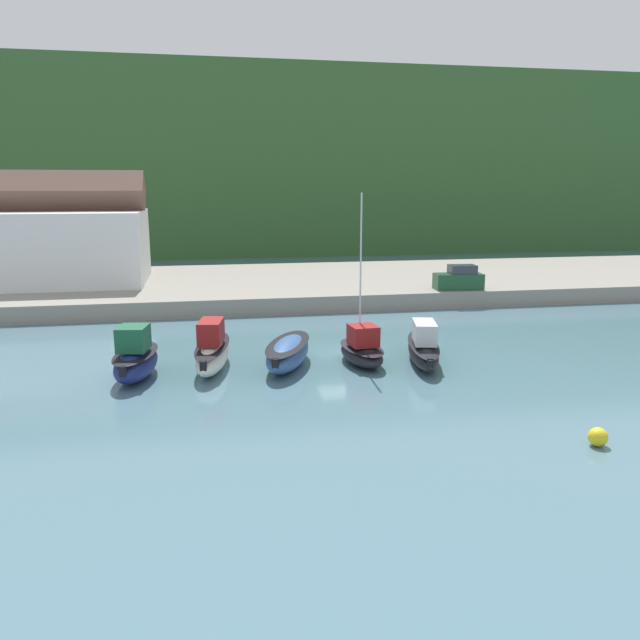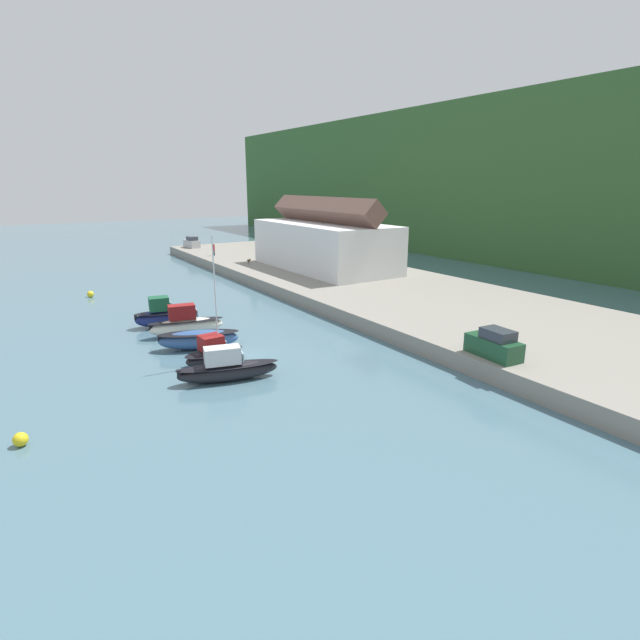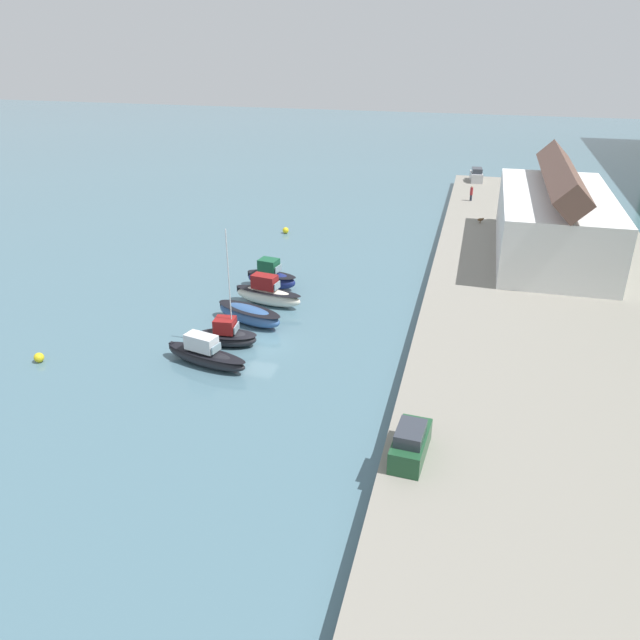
# 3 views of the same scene
# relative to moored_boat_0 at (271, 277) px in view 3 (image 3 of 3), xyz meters

# --- Properties ---
(ground_plane) EXTENTS (320.00, 320.00, 0.00)m
(ground_plane) POSITION_rel_moored_boat_0_xyz_m (12.05, 2.98, -1.13)
(ground_plane) COLOR slate
(quay_promenade) EXTENTS (128.07, 23.37, 1.45)m
(quay_promenade) POSITION_rel_moored_boat_0_xyz_m (12.05, 27.24, -0.40)
(quay_promenade) COLOR gray
(quay_promenade) RESTS_ON ground_plane
(harbor_clubhouse) EXTENTS (24.46, 11.21, 10.40)m
(harbor_clubhouse) POSITION_rel_moored_boat_0_xyz_m (-13.56, 27.62, 4.11)
(harbor_clubhouse) COLOR white
(harbor_clubhouse) RESTS_ON quay_promenade
(moored_boat_0) EXTENTS (2.92, 5.65, 3.02)m
(moored_boat_0) POSITION_rel_moored_boat_0_xyz_m (0.00, 0.00, 0.00)
(moored_boat_0) COLOR navy
(moored_boat_0) RESTS_ON ground_plane
(moored_boat_1) EXTENTS (2.86, 7.06, 2.97)m
(moored_boat_1) POSITION_rel_moored_boat_0_xyz_m (4.16, 1.04, -0.02)
(moored_boat_1) COLOR white
(moored_boat_1) RESTS_ON ground_plane
(moored_boat_2) EXTENTS (4.37, 7.17, 1.64)m
(moored_boat_2) POSITION_rel_moored_boat_0_xyz_m (8.51, 0.77, -0.27)
(moored_boat_2) COLOR #33568E
(moored_boat_2) RESTS_ON ground_plane
(moored_boat_3) EXTENTS (2.58, 5.00, 10.03)m
(moored_boat_3) POSITION_rel_moored_boat_0_xyz_m (12.89, 0.51, -0.23)
(moored_boat_3) COLOR black
(moored_boat_3) RESTS_ON ground_plane
(moored_boat_4) EXTENTS (3.39, 7.53, 2.57)m
(moored_boat_4) POSITION_rel_moored_boat_0_xyz_m (16.58, 0.12, -0.19)
(moored_boat_4) COLOR black
(moored_boat_4) RESTS_ON ground_plane
(parked_car_0) EXTENTS (4.33, 2.12, 2.16)m
(parked_car_0) POSITION_rel_moored_boat_0_xyz_m (26.00, 17.13, 1.24)
(parked_car_0) COLOR #1E4C2D
(parked_car_0) RESTS_ON quay_promenade
(parked_car_2) EXTENTS (4.36, 2.23, 2.16)m
(parked_car_2) POSITION_rel_moored_boat_0_xyz_m (-48.08, 18.85, 1.24)
(parked_car_2) COLOR #B7B7BC
(parked_car_2) RESTS_ON quay_promenade
(person_on_quay) EXTENTS (0.40, 0.40, 2.14)m
(person_on_quay) POSITION_rel_moored_boat_0_xyz_m (-35.04, 18.48, 1.42)
(person_on_quay) COLOR #232838
(person_on_quay) RESTS_ON quay_promenade
(dog_on_quay) EXTENTS (0.63, 0.86, 0.68)m
(dog_on_quay) POSITION_rel_moored_boat_0_xyz_m (-23.83, 20.08, 0.78)
(dog_on_quay) COLOR brown
(dog_on_quay) RESTS_ON quay_promenade
(mooring_buoy_0) EXTENTS (0.79, 0.79, 0.79)m
(mooring_buoy_0) POSITION_rel_moored_boat_0_xyz_m (-18.01, -4.06, -0.73)
(mooring_buoy_0) COLOR yellow
(mooring_buoy_0) RESTS_ON ground_plane
(mooring_buoy_1) EXTENTS (0.79, 0.79, 0.79)m
(mooring_buoy_1) POSITION_rel_moored_boat_0_xyz_m (19.35, -12.90, -0.73)
(mooring_buoy_1) COLOR yellow
(mooring_buoy_1) RESTS_ON ground_plane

